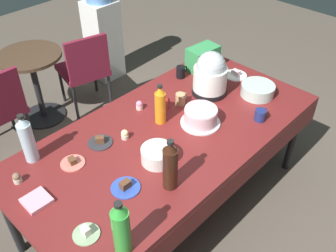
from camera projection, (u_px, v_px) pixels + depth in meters
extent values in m
plane|color=brown|center=(168.00, 204.00, 3.04)|extent=(9.00, 9.00, 0.00)
cube|color=maroon|center=(168.00, 134.00, 2.58)|extent=(2.20, 1.10, 0.04)
cylinder|color=black|center=(294.00, 136.00, 3.14)|extent=(0.06, 0.06, 0.71)
cylinder|color=black|center=(10.00, 218.00, 2.49)|extent=(0.06, 0.06, 0.71)
cylinder|color=black|center=(206.00, 93.00, 3.64)|extent=(0.06, 0.06, 0.71)
cube|color=maroon|center=(231.00, 186.00, 2.36)|extent=(2.20, 0.01, 0.18)
cube|color=maroon|center=(117.00, 114.00, 2.94)|extent=(2.20, 0.01, 0.18)
cylinder|color=silver|center=(200.00, 123.00, 2.64)|extent=(0.28, 0.28, 0.01)
cylinder|color=beige|center=(201.00, 116.00, 2.60)|extent=(0.23, 0.23, 0.10)
cylinder|color=silver|center=(201.00, 110.00, 2.57)|extent=(0.22, 0.22, 0.01)
cylinder|color=black|center=(209.00, 91.00, 2.93)|extent=(0.27, 0.27, 0.04)
cylinder|color=white|center=(210.00, 78.00, 2.86)|extent=(0.26, 0.26, 0.18)
sphere|color=#B2BCC1|center=(211.00, 66.00, 2.79)|extent=(0.22, 0.22, 0.22)
cylinder|color=#B2C6BC|center=(258.00, 90.00, 2.89)|extent=(0.26, 0.26, 0.09)
cylinder|color=silver|center=(157.00, 155.00, 2.32)|extent=(0.20, 0.20, 0.10)
cylinder|color=white|center=(235.00, 75.00, 3.13)|extent=(0.19, 0.19, 0.01)
cube|color=beige|center=(236.00, 73.00, 3.12)|extent=(0.05, 0.07, 0.04)
cylinder|color=#2D2D33|center=(100.00, 143.00, 2.48)|extent=(0.16, 0.16, 0.01)
cube|color=brown|center=(100.00, 140.00, 2.46)|extent=(0.07, 0.07, 0.04)
cylinder|color=#8CA87F|center=(86.00, 234.00, 1.93)|extent=(0.14, 0.14, 0.01)
cube|color=white|center=(86.00, 231.00, 1.91)|extent=(0.04, 0.05, 0.05)
cylinder|color=#2D4CB2|center=(126.00, 188.00, 2.17)|extent=(0.17, 0.17, 0.01)
cube|color=brown|center=(125.00, 185.00, 2.15)|extent=(0.06, 0.04, 0.05)
cylinder|color=#E07266|center=(73.00, 163.00, 2.33)|extent=(0.15, 0.15, 0.01)
cube|color=brown|center=(72.00, 161.00, 2.31)|extent=(0.05, 0.06, 0.04)
cylinder|color=beige|center=(125.00, 136.00, 2.51)|extent=(0.05, 0.05, 0.03)
sphere|color=beige|center=(125.00, 133.00, 2.49)|extent=(0.05, 0.05, 0.05)
cylinder|color=beige|center=(18.00, 180.00, 2.20)|extent=(0.05, 0.05, 0.03)
sphere|color=brown|center=(16.00, 177.00, 2.19)|extent=(0.05, 0.05, 0.05)
cylinder|color=beige|center=(139.00, 107.00, 2.77)|extent=(0.05, 0.05, 0.03)
sphere|color=pink|center=(139.00, 104.00, 2.75)|extent=(0.05, 0.05, 0.05)
cylinder|color=green|center=(122.00, 232.00, 1.78)|extent=(0.09, 0.09, 0.27)
cone|color=green|center=(119.00, 210.00, 1.68)|extent=(0.08, 0.08, 0.05)
cylinder|color=black|center=(118.00, 205.00, 1.66)|extent=(0.04, 0.04, 0.02)
cylinder|color=#33190F|center=(170.00, 169.00, 2.11)|extent=(0.09, 0.09, 0.27)
cone|color=#33190F|center=(170.00, 147.00, 2.00)|extent=(0.08, 0.08, 0.05)
cylinder|color=black|center=(170.00, 142.00, 1.98)|extent=(0.04, 0.04, 0.02)
cylinder|color=silver|center=(28.00, 142.00, 2.28)|extent=(0.08, 0.08, 0.27)
cone|color=silver|center=(22.00, 121.00, 2.18)|extent=(0.08, 0.08, 0.05)
cylinder|color=black|center=(20.00, 117.00, 2.16)|extent=(0.04, 0.04, 0.02)
cylinder|color=orange|center=(160.00, 108.00, 2.59)|extent=(0.08, 0.08, 0.23)
cone|color=orange|center=(160.00, 90.00, 2.50)|extent=(0.07, 0.07, 0.05)
cylinder|color=black|center=(160.00, 86.00, 2.48)|extent=(0.03, 0.03, 0.02)
cylinder|color=tan|center=(180.00, 99.00, 2.79)|extent=(0.07, 0.07, 0.09)
torus|color=tan|center=(185.00, 96.00, 2.82)|extent=(0.06, 0.01, 0.06)
cylinder|color=navy|center=(260.00, 115.00, 2.65)|extent=(0.08, 0.08, 0.08)
torus|color=navy|center=(264.00, 111.00, 2.67)|extent=(0.05, 0.01, 0.05)
cylinder|color=#B2231E|center=(162.00, 105.00, 2.73)|extent=(0.08, 0.08, 0.09)
torus|color=#B2231E|center=(167.00, 101.00, 2.76)|extent=(0.06, 0.01, 0.06)
cylinder|color=black|center=(181.00, 72.00, 3.09)|extent=(0.07, 0.07, 0.10)
torus|color=black|center=(185.00, 69.00, 3.11)|extent=(0.06, 0.01, 0.06)
cube|color=#338C4C|center=(203.00, 58.00, 3.16)|extent=(0.28, 0.19, 0.20)
cube|color=pink|center=(37.00, 201.00, 2.09)|extent=(0.14, 0.14, 0.02)
cylinder|color=black|center=(10.00, 112.00, 3.66)|extent=(0.03, 0.03, 0.40)
cylinder|color=black|center=(31.00, 129.00, 3.46)|extent=(0.03, 0.03, 0.40)
cube|color=maroon|center=(83.00, 70.00, 3.85)|extent=(0.53, 0.53, 0.05)
cube|color=maroon|center=(88.00, 58.00, 3.57)|extent=(0.42, 0.14, 0.40)
cylinder|color=black|center=(95.00, 75.00, 4.19)|extent=(0.04, 0.04, 0.40)
cylinder|color=black|center=(62.00, 85.00, 4.03)|extent=(0.04, 0.04, 0.40)
cylinder|color=black|center=(110.00, 91.00, 3.94)|extent=(0.04, 0.04, 0.40)
cylinder|color=black|center=(76.00, 103.00, 3.78)|extent=(0.04, 0.04, 0.40)
cylinder|color=#473323|center=(29.00, 56.00, 3.50)|extent=(0.60, 0.60, 0.03)
cylinder|color=black|center=(37.00, 88.00, 3.72)|extent=(0.06, 0.06, 0.67)
cylinder|color=black|center=(44.00, 116.00, 3.93)|extent=(0.44, 0.44, 0.02)
cube|color=silver|center=(103.00, 40.00, 4.31)|extent=(0.32, 0.32, 0.90)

